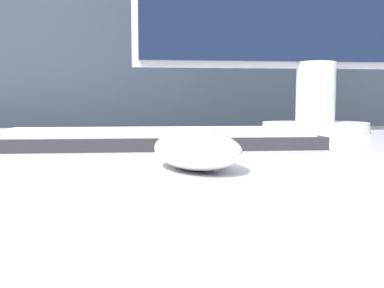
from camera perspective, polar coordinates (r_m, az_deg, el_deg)
The scene contains 3 objects.
partition_panel at distance 1.22m, azimuth -2.09°, elevation -5.15°, with size 5.00×0.03×1.12m.
computer_mouse_near at distance 0.39m, azimuth 0.55°, elevation -0.71°, with size 0.10×0.13×0.03m.
keyboard at distance 0.59m, azimuth -4.39°, elevation 0.73°, with size 0.42×0.13×0.02m.
Camera 1 is at (-0.09, -0.58, 0.78)m, focal length 42.00 mm.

